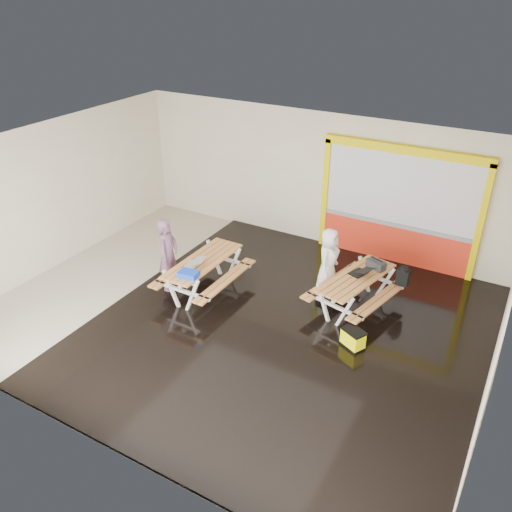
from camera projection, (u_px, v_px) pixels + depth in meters
The scene contains 14 objects.
room at pixel (234, 242), 10.30m from camera, with size 10.02×8.02×3.52m.
deck at pixel (288, 331), 10.59m from camera, with size 7.50×7.98×0.05m, color black.
kiosk at pixel (398, 209), 12.50m from camera, with size 3.88×0.16×3.00m.
picnic_table_left at pixel (203, 268), 11.60m from camera, with size 1.49×2.16×0.85m.
picnic_table_right at pixel (356, 285), 11.02m from camera, with size 1.82×2.31×0.82m.
person_left at pixel (168, 255), 11.63m from camera, with size 0.63×0.42×1.74m, color #65455C.
person_right at pixel (328, 260), 11.51m from camera, with size 0.72×0.47×1.46m, color white.
laptop_left at pixel (194, 263), 11.27m from camera, with size 0.49×0.46×0.18m.
laptop_right at pixel (361, 272), 10.99m from camera, with size 0.53×0.50×0.18m.
blue_pouch at pixel (188, 274), 10.85m from camera, with size 0.41×0.29×0.12m, color #123CBE.
toolbox at pixel (376, 264), 11.20m from camera, with size 0.46×0.34×0.24m.
backpack at pixel (403, 276), 11.08m from camera, with size 0.28×0.19×0.43m.
dark_case at pixel (328, 297), 11.52m from camera, with size 0.44×0.33×0.16m, color black.
fluke_bag at pixel (353, 339), 10.03m from camera, with size 0.54×0.47×0.39m.
Camera 1 is at (4.91, -7.76, 6.46)m, focal length 36.61 mm.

